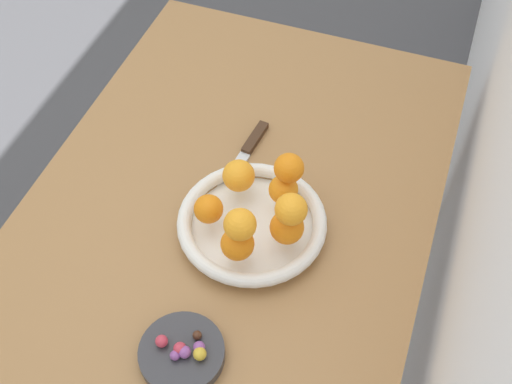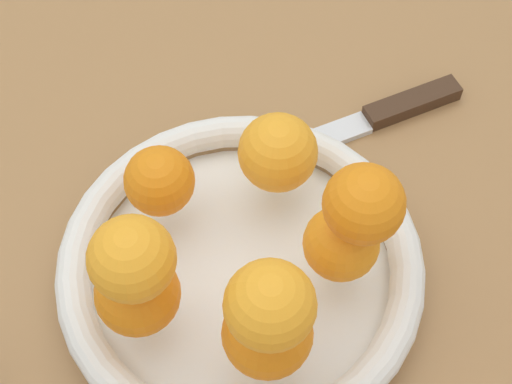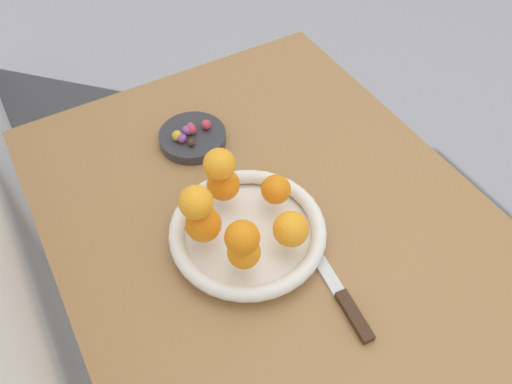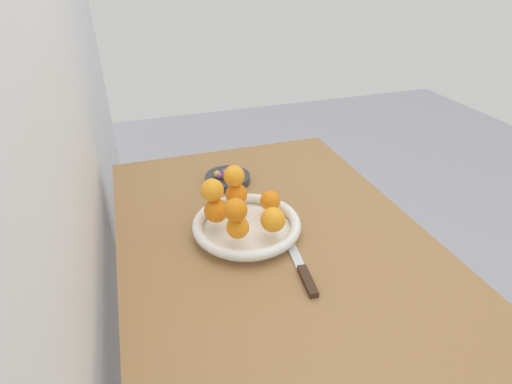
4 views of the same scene
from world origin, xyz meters
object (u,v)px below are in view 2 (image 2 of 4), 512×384
orange_1 (341,243)px  orange_4 (138,294)px  knife (350,127)px  orange_0 (267,333)px  orange_2 (278,152)px  fruit_bowl (241,268)px  orange_5 (132,259)px  orange_6 (270,305)px  dining_table (257,247)px  orange_7 (364,204)px  orange_3 (159,181)px

orange_1 → orange_4: (0.14, -0.04, 0.00)m
orange_4 → knife: orange_4 is taller
orange_0 → orange_2: (-0.08, -0.12, 0.00)m
fruit_bowl → orange_4: (0.08, 0.00, 0.05)m
orange_1 → orange_5: bearing=-12.7°
fruit_bowl → orange_6: size_ratio=4.92×
dining_table → knife: (-0.10, -0.02, 0.09)m
orange_4 → orange_6: orange_6 is taller
orange_2 → orange_7: size_ratio=1.12×
orange_4 → knife: (-0.23, -0.08, -0.06)m
orange_1 → orange_6: bearing=25.0°
orange_2 → orange_4: bearing=19.9°
orange_0 → orange_4: orange_0 is taller
orange_0 → orange_3: (0.01, -0.14, -0.00)m
orange_2 → knife: bearing=-162.1°
orange_6 → orange_2: bearing=-123.5°
orange_5 → orange_7: size_ratio=1.02×
orange_1 → orange_4: orange_4 is taller
orange_0 → fruit_bowl: bearing=-105.6°
orange_6 → knife: orange_6 is taller
orange_1 → knife: bearing=-128.9°
orange_0 → knife: size_ratio=0.23×
orange_1 → orange_5: 0.15m
fruit_bowl → dining_table: bearing=-129.6°
orange_2 → knife: 0.12m
dining_table → knife: size_ratio=4.22×
orange_2 → orange_5: (0.14, 0.06, 0.06)m
orange_2 → knife: (-0.09, -0.03, -0.07)m
dining_table → orange_7: size_ratio=20.33×
orange_0 → orange_6: size_ratio=1.08×
knife → orange_4: bearing=19.1°
dining_table → orange_0: size_ratio=18.26×
orange_4 → knife: size_ratio=0.22×
orange_6 → knife: bearing=-138.6°
fruit_bowl → orange_5: size_ratio=4.97×
orange_6 → orange_5: bearing=-51.1°
orange_1 → orange_3: bearing=-52.4°
dining_table → orange_4: bearing=26.1°
dining_table → orange_5: (0.13, 0.07, 0.21)m
orange_7 → orange_0: bearing=16.9°
dining_table → orange_2: 0.16m
orange_3 → orange_7: 0.16m
fruit_bowl → knife: (-0.15, -0.08, -0.02)m
orange_4 → orange_0: bearing=131.3°
dining_table → orange_1: bearing=95.2°
orange_7 → orange_6: bearing=19.9°
knife → orange_5: bearing=20.4°
fruit_bowl → orange_0: (0.02, 0.07, 0.05)m
orange_0 → knife: orange_0 is taller
orange_1 → orange_4: size_ratio=0.93×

